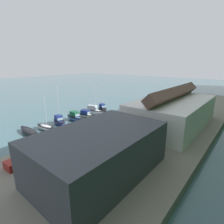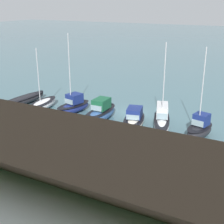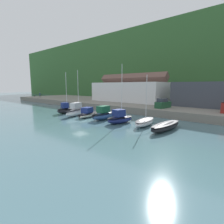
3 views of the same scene
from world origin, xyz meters
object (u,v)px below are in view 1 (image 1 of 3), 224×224
Objects in this scene: moored_boat_0 at (102,109)px; moored_boat_2 at (86,115)px; pickup_truck_0 at (26,157)px; dog_on_quay at (190,93)px; moored_boat_3 at (75,117)px; moored_boat_6 at (29,132)px; moored_boat_4 at (59,121)px; parked_car_0 at (91,130)px; person_on_quay at (186,93)px; moored_boat_1 at (93,111)px; moored_boat_5 at (46,127)px.

moored_boat_2 is (7.50, 0.24, -0.24)m from moored_boat_0.
dog_on_quay is at bearing 86.43° from pickup_truck_0.
moored_boat_3 is 7.36× the size of dog_on_quay.
dog_on_quay reaches higher than moored_boat_6.
moored_boat_0 is 1.19× the size of moored_boat_6.
moored_boat_0 is 10.83× the size of dog_on_quay.
parked_car_0 is at bearing 94.98° from moored_boat_4.
moored_boat_2 is 3.15× the size of person_on_quay.
moored_boat_3 is 52.80m from person_on_quay.
moored_boat_4 reaches higher than moored_boat_1.
moored_boat_1 is at bearing 13.27° from moored_boat_0.
moored_boat_3 is at bearing 120.81° from pickup_truck_0.
person_on_quay is 5.38m from dog_on_quay.
moored_boat_4 is 1.23× the size of moored_boat_5.
moored_boat_1 is 11.10× the size of dog_on_quay.
person_on_quay reaches higher than moored_boat_2.
moored_boat_4 is at bearing 130.01° from pickup_truck_0.
moored_boat_5 is 12.99m from parked_car_0.
moored_boat_6 is at bearing 174.72° from dog_on_quay.
moored_boat_1 is 30.18m from pickup_truck_0.
moored_boat_1 is 1.20× the size of moored_boat_5.
moored_boat_2 is 48.80m from person_on_quay.
person_on_quay is (-51.07, 13.31, 1.65)m from moored_boat_3.
moored_boat_3 is at bearing -14.28° from moored_boat_1.
pickup_truck_0 is (31.10, 13.71, 1.37)m from moored_boat_0.
moored_boat_2 is at bearing -16.34° from person_on_quay.
parked_car_0 is at bearing 49.87° from moored_boat_0.
moored_boat_5 is 1.87× the size of parked_car_0.
moored_boat_5 is 3.80m from moored_boat_6.
moored_boat_6 is 1.84× the size of parked_car_0.
moored_boat_5 is 9.28× the size of dog_on_quay.
parked_car_0 is at bearing 118.86° from moored_boat_6.
moored_boat_1 reaches higher than moored_boat_0.
moored_boat_4 reaches higher than moored_boat_2.
moored_boat_2 is 0.84× the size of moored_boat_6.
dog_on_quay is (-75.73, 0.42, -0.36)m from pickup_truck_0.
moored_boat_3 is 58.00m from dog_on_quay.
moored_boat_4 is at bearing -173.52° from moored_boat_6.
parked_car_0 is at bearing -0.58° from person_on_quay.
moored_boat_5 is 3.82× the size of person_on_quay.
moored_boat_3 is 0.64× the size of moored_boat_4.
pickup_truck_0 is 2.26× the size of person_on_quay.
moored_boat_0 reaches higher than moored_boat_2.
moored_boat_2 is at bearing 116.48° from pickup_truck_0.
moored_boat_1 is 16.40m from moored_boat_5.
moored_boat_0 is 4.46× the size of person_on_quay.
moored_boat_1 is at bearing -169.24° from moored_boat_4.
moored_boat_4 is at bearing 12.36° from moored_boat_0.
person_on_quay reaches higher than pickup_truck_0.
person_on_quay is at bearing -175.92° from dog_on_quay.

